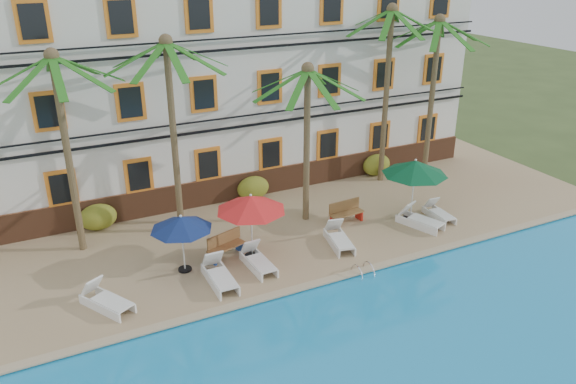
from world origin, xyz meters
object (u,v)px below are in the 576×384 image
lounger_f (439,213)px  palm_a (63,125)px  palm_d (388,71)px  umbrella_green (415,168)px  lounger_b (219,275)px  lounger_d (339,238)px  lounger_a (106,300)px  palm_e (434,77)px  lounger_c (258,260)px  bench_left (225,245)px  umbrella_red (251,204)px  palm_c (307,120)px  bench_right (346,212)px  lounger_e (419,219)px  palm_b (171,110)px  umbrella_blue (181,223)px  pool_ladder (363,273)px

lounger_f → palm_a: bearing=164.3°
palm_d → umbrella_green: palm_d is taller
lounger_b → lounger_d: 5.06m
lounger_a → lounger_d: 8.76m
palm_e → lounger_a: palm_e is taller
palm_d → lounger_c: (-8.77, -4.98, -5.07)m
palm_a → bench_left: (4.65, -2.96, -4.42)m
lounger_a → lounger_c: lounger_a is taller
umbrella_red → palm_e: bearing=17.6°
palm_c → bench_right: bearing=-37.2°
lounger_d → lounger_e: bearing=-0.9°
palm_b → umbrella_green: 9.95m
lounger_c → palm_c: bearing=39.1°
umbrella_red → lounger_e: size_ratio=1.23×
lounger_b → bench_right: size_ratio=1.34×
palm_a → umbrella_green: (12.80, -3.45, -2.58)m
palm_d → umbrella_blue: palm_d is taller
umbrella_red → lounger_c: (-0.12, -0.78, -1.89)m
umbrella_red → lounger_d: umbrella_red is taller
lounger_b → bench_right: bearing=18.4°
lounger_b → lounger_c: 1.61m
palm_c → palm_e: 7.55m
palm_d → lounger_b: (-10.35, -5.33, -5.05)m
lounger_d → umbrella_green: bearing=9.2°
lounger_e → bench_left: size_ratio=1.32×
bench_right → palm_b: bearing=159.8°
umbrella_red → pool_ladder: 4.66m
palm_e → lounger_a: size_ratio=3.90×
palm_a → lounger_e: palm_a is taller
umbrella_blue → bench_right: size_ratio=1.43×
bench_left → palm_c: bearing=19.7°
lounger_d → lounger_f: size_ratio=1.20×
umbrella_green → bench_right: size_ratio=1.77×
umbrella_red → lounger_b: umbrella_red is taller
palm_b → palm_e: size_ratio=0.98×
palm_b → pool_ladder: 9.22m
palm_a → lounger_f: bearing=-15.7°
palm_e → lounger_b: bearing=-160.0°
bench_left → pool_ladder: size_ratio=2.11×
lounger_f → bench_right: bench_right is taller
lounger_d → lounger_f: 5.02m
lounger_b → lounger_f: 10.08m
lounger_a → lounger_b: size_ratio=0.99×
lounger_a → palm_b: bearing=48.8°
palm_d → lounger_d: bearing=-137.7°
palm_b → palm_e: (12.40, 0.07, 0.07)m
lounger_a → lounger_f: (13.78, 0.43, -0.04)m
palm_c → bench_left: size_ratio=4.19×
pool_ladder → palm_d: bearing=51.2°
umbrella_blue → pool_ladder: bearing=-28.1°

